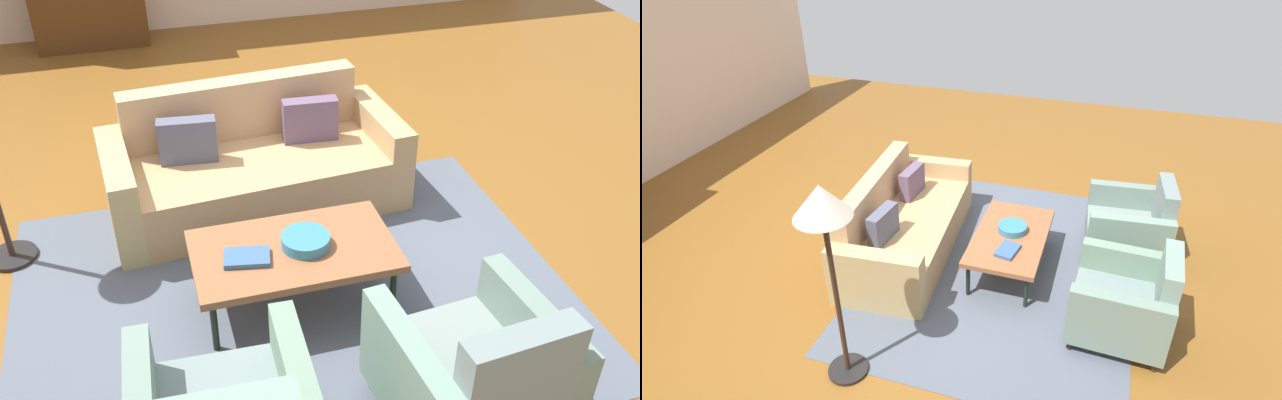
% 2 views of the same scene
% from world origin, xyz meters
% --- Properties ---
extents(ground_plane, '(10.60, 10.60, 0.00)m').
position_xyz_m(ground_plane, '(0.00, 0.00, 0.00)').
color(ground_plane, brown).
extents(area_rug, '(3.40, 2.60, 0.01)m').
position_xyz_m(area_rug, '(0.02, -0.79, 0.00)').
color(area_rug, slate).
rests_on(area_rug, ground).
extents(couch, '(2.16, 1.06, 0.86)m').
position_xyz_m(couch, '(0.01, 0.35, 0.29)').
color(couch, tan).
rests_on(couch, ground).
extents(coffee_table, '(1.20, 0.70, 0.41)m').
position_xyz_m(coffee_table, '(0.02, -0.84, 0.37)').
color(coffee_table, black).
rests_on(coffee_table, ground).
extents(armchair_right, '(0.87, 0.87, 0.88)m').
position_xyz_m(armchair_right, '(0.63, -2.00, 0.34)').
color(armchair_right, '#382C21').
rests_on(armchair_right, ground).
extents(fruit_bowl, '(0.29, 0.29, 0.07)m').
position_xyz_m(fruit_bowl, '(0.09, -0.84, 0.44)').
color(fruit_bowl, teal).
rests_on(fruit_bowl, coffee_table).
extents(book_stack, '(0.29, 0.22, 0.03)m').
position_xyz_m(book_stack, '(-0.26, -0.87, 0.42)').
color(book_stack, '#395C88').
rests_on(book_stack, coffee_table).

